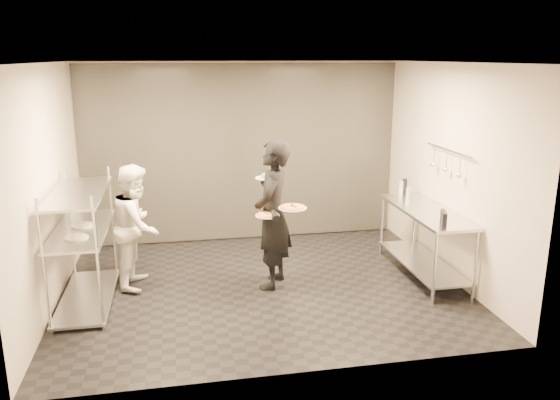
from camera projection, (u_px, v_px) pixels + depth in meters
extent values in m
cube|color=black|center=(263.00, 287.00, 7.01)|extent=(5.00, 4.00, 0.00)
cube|color=white|center=(261.00, 63.00, 6.29)|extent=(5.00, 4.00, 0.00)
cube|color=#B9AFA6|center=(242.00, 153.00, 8.55)|extent=(5.00, 0.00, 2.80)
cube|color=#B9AFA6|center=(298.00, 231.00, 4.75)|extent=(5.00, 0.00, 2.80)
cube|color=#B9AFA6|center=(45.00, 190.00, 6.20)|extent=(0.00, 4.00, 2.80)
cube|color=#B9AFA6|center=(451.00, 173.00, 7.10)|extent=(0.00, 4.00, 2.80)
cube|color=white|center=(242.00, 153.00, 8.52)|extent=(4.90, 0.04, 2.74)
cylinder|color=silver|center=(44.00, 268.00, 5.65)|extent=(0.04, 0.04, 1.50)
cylinder|color=silver|center=(70.00, 224.00, 7.11)|extent=(0.04, 0.04, 1.50)
cylinder|color=silver|center=(98.00, 264.00, 5.75)|extent=(0.04, 0.04, 1.50)
cylinder|color=silver|center=(113.00, 222.00, 7.21)|extent=(0.04, 0.04, 1.50)
cube|color=#B0B4BA|center=(88.00, 297.00, 6.61)|extent=(0.60, 1.60, 0.03)
cube|color=#B0B4BA|center=(81.00, 230.00, 6.39)|extent=(0.60, 1.60, 0.03)
cube|color=#B0B4BA|center=(78.00, 193.00, 6.27)|extent=(0.60, 1.60, 0.03)
cylinder|color=silver|center=(76.00, 237.00, 6.05)|extent=(0.26, 0.26, 0.01)
cylinder|color=silver|center=(83.00, 225.00, 6.48)|extent=(0.26, 0.26, 0.01)
cylinder|color=silver|center=(435.00, 268.00, 6.43)|extent=(0.04, 0.04, 0.90)
cylinder|color=silver|center=(382.00, 225.00, 8.06)|extent=(0.04, 0.04, 0.90)
cylinder|color=silver|center=(475.00, 265.00, 6.52)|extent=(0.04, 0.04, 0.90)
cylinder|color=silver|center=(415.00, 223.00, 8.15)|extent=(0.04, 0.04, 0.90)
cube|color=#B0B4BA|center=(422.00, 262.00, 7.36)|extent=(0.57, 1.71, 0.03)
cube|color=#B0B4BA|center=(426.00, 211.00, 7.17)|extent=(0.60, 1.80, 0.04)
cylinder|color=silver|center=(449.00, 150.00, 7.02)|extent=(0.02, 1.20, 0.02)
cylinder|color=silver|center=(460.00, 165.00, 6.71)|extent=(0.01, 0.01, 0.22)
sphere|color=silver|center=(460.00, 176.00, 6.75)|extent=(0.07, 0.07, 0.07)
cylinder|color=silver|center=(447.00, 160.00, 7.05)|extent=(0.01, 0.01, 0.22)
sphere|color=silver|center=(446.00, 170.00, 7.08)|extent=(0.07, 0.07, 0.07)
cylinder|color=silver|center=(434.00, 155.00, 7.38)|extent=(0.01, 0.01, 0.22)
sphere|color=silver|center=(434.00, 165.00, 7.41)|extent=(0.07, 0.07, 0.07)
imported|color=black|center=(273.00, 215.00, 6.83)|extent=(0.70, 0.82, 1.89)
imported|color=silver|center=(137.00, 226.00, 6.91)|extent=(0.71, 0.85, 1.58)
cylinder|color=silver|center=(267.00, 215.00, 6.63)|extent=(0.29, 0.29, 0.01)
cylinder|color=#C67947|center=(267.00, 214.00, 6.63)|extent=(0.26, 0.26, 0.02)
cylinder|color=red|center=(267.00, 214.00, 6.62)|extent=(0.23, 0.23, 0.01)
sphere|color=#205914|center=(267.00, 213.00, 6.62)|extent=(0.04, 0.04, 0.04)
cylinder|color=silver|center=(293.00, 208.00, 6.63)|extent=(0.34, 0.34, 0.01)
cylinder|color=#C67947|center=(293.00, 207.00, 6.63)|extent=(0.30, 0.30, 0.02)
cylinder|color=red|center=(293.00, 206.00, 6.62)|extent=(0.27, 0.27, 0.01)
sphere|color=#205914|center=(293.00, 206.00, 6.62)|extent=(0.04, 0.04, 0.04)
cylinder|color=silver|center=(266.00, 178.00, 6.98)|extent=(0.27, 0.27, 0.01)
ellipsoid|color=#27711C|center=(266.00, 175.00, 6.97)|extent=(0.13, 0.13, 0.07)
cube|color=black|center=(443.00, 219.00, 6.45)|extent=(0.13, 0.25, 0.18)
cylinder|color=#93A094|center=(408.00, 196.00, 7.42)|extent=(0.06, 0.06, 0.22)
cylinder|color=#93A094|center=(401.00, 188.00, 7.90)|extent=(0.06, 0.06, 0.20)
cylinder|color=black|center=(405.00, 187.00, 7.91)|extent=(0.07, 0.07, 0.23)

